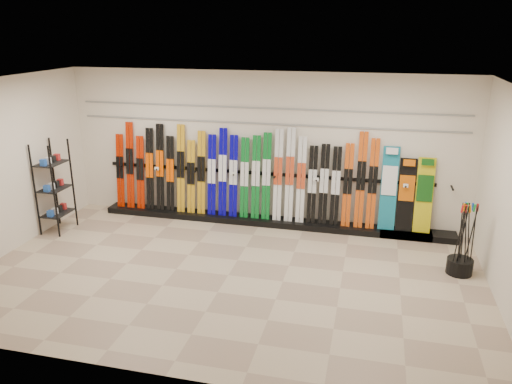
# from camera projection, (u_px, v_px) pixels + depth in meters

# --- Properties ---
(floor) EXTENTS (8.00, 8.00, 0.00)m
(floor) POSITION_uv_depth(u_px,v_px,m) (228.00, 275.00, 7.99)
(floor) COLOR gray
(floor) RESTS_ON ground
(back_wall) EXTENTS (8.00, 0.00, 8.00)m
(back_wall) POSITION_uv_depth(u_px,v_px,m) (263.00, 149.00, 9.82)
(back_wall) COLOR beige
(back_wall) RESTS_ON floor
(ceiling) EXTENTS (8.00, 8.00, 0.00)m
(ceiling) POSITION_uv_depth(u_px,v_px,m) (225.00, 85.00, 7.04)
(ceiling) COLOR silver
(ceiling) RESTS_ON back_wall
(ski_rack_base) EXTENTS (8.00, 0.40, 0.12)m
(ski_rack_base) POSITION_uv_depth(u_px,v_px,m) (271.00, 222.00, 10.02)
(ski_rack_base) COLOR black
(ski_rack_base) RESTS_ON floor
(skis) EXTENTS (5.37, 0.23, 1.84)m
(skis) POSITION_uv_depth(u_px,v_px,m) (239.00, 176.00, 9.93)
(skis) COLOR #B21C00
(skis) RESTS_ON ski_rack_base
(snowboards) EXTENTS (0.95, 0.24, 1.57)m
(snowboards) POSITION_uv_depth(u_px,v_px,m) (406.00, 193.00, 9.27)
(snowboards) COLOR #14728C
(snowboards) RESTS_ON ski_rack_base
(accessory_rack) EXTENTS (0.40, 0.60, 1.76)m
(accessory_rack) POSITION_uv_depth(u_px,v_px,m) (54.00, 187.00, 9.49)
(accessory_rack) COLOR black
(accessory_rack) RESTS_ON floor
(pole_bin) EXTENTS (0.41, 0.41, 0.25)m
(pole_bin) POSITION_uv_depth(u_px,v_px,m) (459.00, 266.00, 8.01)
(pole_bin) COLOR black
(pole_bin) RESTS_ON floor
(ski_poles) EXTENTS (0.31, 0.25, 1.18)m
(ski_poles) POSITION_uv_depth(u_px,v_px,m) (464.00, 239.00, 7.83)
(ski_poles) COLOR black
(ski_poles) RESTS_ON pole_bin
(slatwall_rail_0) EXTENTS (7.60, 0.02, 0.03)m
(slatwall_rail_0) POSITION_uv_depth(u_px,v_px,m) (263.00, 124.00, 9.64)
(slatwall_rail_0) COLOR gray
(slatwall_rail_0) RESTS_ON back_wall
(slatwall_rail_1) EXTENTS (7.60, 0.02, 0.03)m
(slatwall_rail_1) POSITION_uv_depth(u_px,v_px,m) (263.00, 108.00, 9.55)
(slatwall_rail_1) COLOR gray
(slatwall_rail_1) RESTS_ON back_wall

